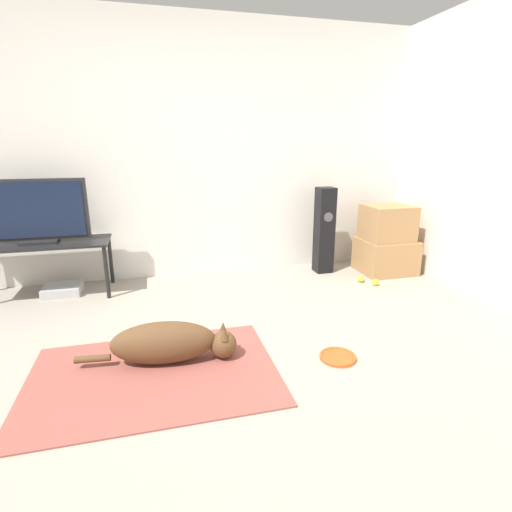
# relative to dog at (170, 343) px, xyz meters

# --- Properties ---
(ground_plane) EXTENTS (12.00, 12.00, 0.00)m
(ground_plane) POSITION_rel_dog_xyz_m (0.16, -0.27, -0.14)
(ground_plane) COLOR #9E9384
(wall_back) EXTENTS (8.00, 0.06, 2.55)m
(wall_back) POSITION_rel_dog_xyz_m (0.16, 1.83, 1.13)
(wall_back) COLOR silver
(wall_back) RESTS_ON ground_plane
(area_rug) EXTENTS (1.48, 1.01, 0.01)m
(area_rug) POSITION_rel_dog_xyz_m (-0.11, -0.13, -0.14)
(area_rug) COLOR #934C42
(area_rug) RESTS_ON ground_plane
(dog) EXTENTS (1.01, 0.29, 0.27)m
(dog) POSITION_rel_dog_xyz_m (0.00, 0.00, 0.00)
(dog) COLOR brown
(dog) RESTS_ON area_rug
(frisbee) EXTENTS (0.24, 0.24, 0.03)m
(frisbee) POSITION_rel_dog_xyz_m (1.06, -0.23, -0.13)
(frisbee) COLOR #DB511E
(frisbee) RESTS_ON ground_plane
(cardboard_box_lower) EXTENTS (0.55, 0.49, 0.36)m
(cardboard_box_lower) POSITION_rel_dog_xyz_m (2.36, 1.33, 0.04)
(cardboard_box_lower) COLOR #A87A4C
(cardboard_box_lower) RESTS_ON ground_plane
(cardboard_box_upper) EXTENTS (0.47, 0.42, 0.37)m
(cardboard_box_upper) POSITION_rel_dog_xyz_m (2.34, 1.32, 0.40)
(cardboard_box_upper) COLOR #A87A4C
(cardboard_box_upper) RESTS_ON cardboard_box_lower
(floor_speaker) EXTENTS (0.18, 0.18, 0.91)m
(floor_speaker) POSITION_rel_dog_xyz_m (1.71, 1.52, 0.32)
(floor_speaker) COLOR black
(floor_speaker) RESTS_ON ground_plane
(tv_stand) EXTENTS (1.17, 0.48, 0.50)m
(tv_stand) POSITION_rel_dog_xyz_m (-1.05, 1.50, 0.30)
(tv_stand) COLOR black
(tv_stand) RESTS_ON ground_plane
(tv) EXTENTS (0.87, 0.20, 0.56)m
(tv) POSITION_rel_dog_xyz_m (-1.05, 1.50, 0.64)
(tv) COLOR #232326
(tv) RESTS_ON tv_stand
(tennis_ball_by_boxes) EXTENTS (0.07, 0.07, 0.07)m
(tennis_ball_by_boxes) POSITION_rel_dog_xyz_m (2.03, 0.95, -0.11)
(tennis_ball_by_boxes) COLOR #C6E033
(tennis_ball_by_boxes) RESTS_ON ground_plane
(tennis_ball_near_speaker) EXTENTS (0.07, 0.07, 0.07)m
(tennis_ball_near_speaker) POSITION_rel_dog_xyz_m (1.94, 1.08, -0.11)
(tennis_ball_near_speaker) COLOR #C6E033
(tennis_ball_near_speaker) RESTS_ON ground_plane
(game_console) EXTENTS (0.33, 0.29, 0.08)m
(game_console) POSITION_rel_dog_xyz_m (-0.92, 1.50, -0.10)
(game_console) COLOR #B7B7BC
(game_console) RESTS_ON ground_plane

